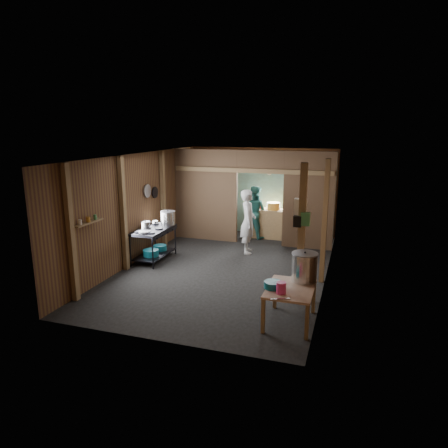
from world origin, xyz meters
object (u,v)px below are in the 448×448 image
(stove_pot_large, at_px, (168,218))
(stock_pot, at_px, (304,268))
(cook, at_px, (248,221))
(gas_range, at_px, (154,244))
(pink_bucket, at_px, (281,288))
(yellow_tub, at_px, (273,206))
(prep_table, at_px, (290,305))

(stove_pot_large, xyz_separation_m, stock_pot, (3.71, -2.38, -0.10))
(cook, bearing_deg, gas_range, 108.76)
(gas_range, relative_size, cook, 0.81)
(gas_range, height_order, stock_pot, stock_pot)
(stove_pot_large, relative_size, pink_bucket, 1.97)
(stock_pot, bearing_deg, yellow_tub, 107.33)
(gas_range, relative_size, yellow_tub, 3.56)
(yellow_tub, distance_m, cook, 1.67)
(gas_range, distance_m, prep_table, 4.35)
(gas_range, xyz_separation_m, yellow_tub, (2.37, 2.94, 0.56))
(stock_pot, bearing_deg, pink_bucket, -112.70)
(stove_pot_large, relative_size, stock_pot, 0.71)
(stove_pot_large, distance_m, cook, 2.05)
(gas_range, bearing_deg, yellow_tub, 51.13)
(gas_range, distance_m, stock_pot, 4.34)
(stock_pot, height_order, yellow_tub, stock_pot)
(stock_pot, bearing_deg, prep_table, -113.68)
(gas_range, height_order, pink_bucket, pink_bucket)
(gas_range, height_order, stove_pot_large, stove_pot_large)
(pink_bucket, bearing_deg, stock_pot, 67.30)
(gas_range, bearing_deg, stock_pot, -26.00)
(stove_pot_large, height_order, yellow_tub, stove_pot_large)
(prep_table, bearing_deg, pink_bucket, -111.31)
(stock_pot, bearing_deg, cook, 119.89)
(prep_table, bearing_deg, cook, 115.00)
(yellow_tub, height_order, cook, cook)
(prep_table, xyz_separation_m, stove_pot_large, (-3.54, 2.76, 0.65))
(stove_pot_large, bearing_deg, pink_bucket, -41.49)
(cook, bearing_deg, pink_bucket, -172.03)
(pink_bucket, bearing_deg, yellow_tub, 102.64)
(stove_pot_large, relative_size, yellow_tub, 0.98)
(prep_table, bearing_deg, stove_pot_large, 142.06)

